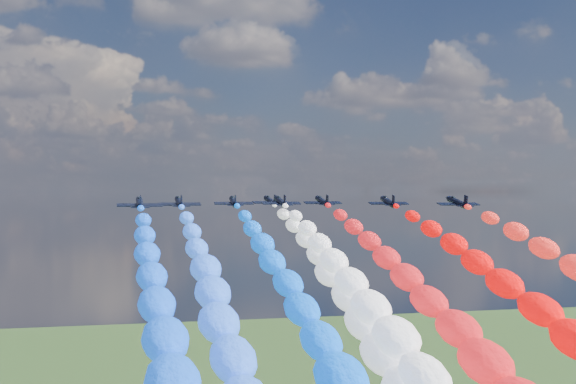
{
  "coord_description": "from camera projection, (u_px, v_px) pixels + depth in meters",
  "views": [
    {
      "loc": [
        -35.18,
        -146.77,
        91.55
      ],
      "look_at": [
        0.0,
        4.0,
        91.48
      ],
      "focal_mm": 48.43,
      "sensor_mm": 36.0,
      "label": 1
    }
  ],
  "objects": [
    {
      "name": "jet_1",
      "position": [
        179.0,
        202.0,
        149.84
      ],
      "size": [
        8.14,
        11.12,
        4.25
      ],
      "primitive_type": null,
      "rotation": [
        0.18,
        0.0,
        0.01
      ],
      "color": "black"
    },
    {
      "name": "jet_7",
      "position": [
        457.0,
        202.0,
        150.72
      ],
      "size": [
        8.23,
        11.19,
        4.25
      ],
      "primitive_type": null,
      "rotation": [
        0.18,
        0.0,
        -0.02
      ],
      "color": "black"
    },
    {
      "name": "jet_2",
      "position": [
        234.0,
        202.0,
        160.62
      ],
      "size": [
        8.74,
        11.55,
        4.25
      ],
      "primitive_type": null,
      "rotation": [
        0.18,
        0.0,
        -0.06
      ],
      "color": "black"
    },
    {
      "name": "jet_3",
      "position": [
        281.0,
        202.0,
        162.08
      ],
      "size": [
        8.14,
        11.12,
        4.25
      ],
      "primitive_type": null,
      "rotation": [
        0.18,
        0.0,
        0.01
      ],
      "color": "black"
    },
    {
      "name": "trail_1",
      "position": [
        228.0,
        358.0,
        89.77
      ],
      "size": [
        6.98,
        121.35,
        39.7
      ],
      "primitive_type": null,
      "color": "blue"
    },
    {
      "name": "trail_5",
      "position": [
        441.0,
        329.0,
        108.37
      ],
      "size": [
        6.98,
        121.35,
        39.7
      ],
      "primitive_type": null,
      "color": "red"
    },
    {
      "name": "trail_6",
      "position": [
        556.0,
        340.0,
        100.18
      ],
      "size": [
        6.98,
        121.35,
        39.7
      ],
      "primitive_type": null,
      "color": "#F10606"
    },
    {
      "name": "jet_0",
      "position": [
        140.0,
        203.0,
        139.17
      ],
      "size": [
        8.2,
        11.16,
        4.25
      ],
      "primitive_type": null,
      "rotation": [
        0.18,
        0.0,
        -0.01
      ],
      "color": "black"
    },
    {
      "name": "trail_2",
      "position": [
        309.0,
        340.0,
        100.55
      ],
      "size": [
        6.98,
        121.35,
        39.7
      ],
      "primitive_type": null,
      "color": "blue"
    },
    {
      "name": "trail_3",
      "position": [
        383.0,
        338.0,
        102.01
      ],
      "size": [
        6.98,
        121.35,
        39.7
      ],
      "primitive_type": null,
      "color": "white"
    },
    {
      "name": "jet_6",
      "position": [
        388.0,
        202.0,
        160.25
      ],
      "size": [
        8.8,
        11.59,
        4.25
      ],
      "primitive_type": null,
      "rotation": [
        0.18,
        0.0,
        -0.07
      ],
      "color": "black"
    },
    {
      "name": "jet_5",
      "position": [
        322.0,
        201.0,
        168.44
      ],
      "size": [
        8.16,
        11.13,
        4.25
      ],
      "primitive_type": null,
      "rotation": [
        0.18,
        0.0,
        0.01
      ],
      "color": "black"
    },
    {
      "name": "trail_4",
      "position": [
        357.0,
        323.0,
        113.53
      ],
      "size": [
        6.98,
        121.35,
        39.7
      ],
      "primitive_type": null,
      "color": "white"
    },
    {
      "name": "trail_0",
      "position": [
        164.0,
        380.0,
        79.1
      ],
      "size": [
        6.98,
        121.35,
        39.7
      ],
      "primitive_type": null,
      "color": "blue"
    },
    {
      "name": "jet_4",
      "position": [
        270.0,
        201.0,
        173.6
      ],
      "size": [
        8.74,
        11.55,
        4.25
      ],
      "primitive_type": null,
      "rotation": [
        0.18,
        0.0,
        0.06
      ],
      "color": "black"
    }
  ]
}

